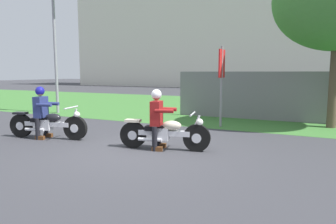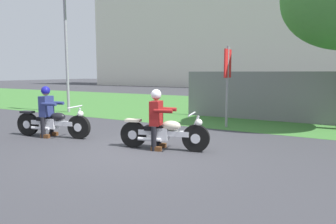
% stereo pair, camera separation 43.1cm
% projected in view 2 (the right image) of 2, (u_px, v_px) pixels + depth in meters
% --- Properties ---
extents(ground, '(120.00, 120.00, 0.00)m').
position_uv_depth(ground, '(134.00, 151.00, 6.97)').
color(ground, '#38383D').
extents(grass_verge, '(60.00, 12.00, 0.01)m').
position_uv_depth(grass_verge, '(248.00, 109.00, 15.20)').
color(grass_verge, '#3D7533').
rests_on(grass_verge, ground).
extents(stadium_facade, '(45.95, 8.00, 15.86)m').
position_uv_depth(stadium_facade, '(273.00, 18.00, 35.12)').
color(stadium_facade, silver).
rests_on(stadium_facade, ground).
extents(motorcycle_lead, '(2.10, 0.78, 0.87)m').
position_uv_depth(motorcycle_lead, '(164.00, 133.00, 7.11)').
color(motorcycle_lead, black).
rests_on(motorcycle_lead, ground).
extents(rider_lead, '(0.62, 0.54, 1.39)m').
position_uv_depth(rider_lead, '(157.00, 114.00, 7.11)').
color(rider_lead, black).
rests_on(rider_lead, ground).
extents(motorcycle_follow, '(2.24, 0.81, 0.88)m').
position_uv_depth(motorcycle_follow, '(53.00, 123.00, 8.48)').
color(motorcycle_follow, black).
rests_on(motorcycle_follow, ground).
extents(rider_follow, '(0.62, 0.54, 1.40)m').
position_uv_depth(rider_follow, '(47.00, 107.00, 8.48)').
color(rider_follow, black).
rests_on(rider_follow, ground).
extents(streetlight_pole, '(0.96, 0.20, 5.32)m').
position_uv_depth(streetlight_pole, '(68.00, 35.00, 13.42)').
color(streetlight_pole, gray).
rests_on(streetlight_pole, ground).
extents(sign_banner, '(0.08, 0.60, 2.60)m').
position_uv_depth(sign_banner, '(227.00, 74.00, 9.86)').
color(sign_banner, gray).
rests_on(sign_banner, ground).
extents(fence_segment, '(7.00, 0.06, 1.80)m').
position_uv_depth(fence_segment, '(276.00, 97.00, 11.22)').
color(fence_segment, slate).
rests_on(fence_segment, ground).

